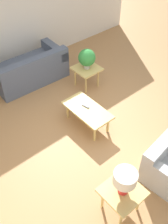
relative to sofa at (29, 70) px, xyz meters
The scene contains 9 objects.
ground_plane 2.32m from the sofa, behind, with size 14.00×14.00×0.00m, color #A87A4C.
wall_right 1.33m from the sofa, 19.85° to the right, with size 0.12×7.20×2.70m.
sofa is the anchor object (origin of this frame).
coffee_table 2.03m from the sofa, behind, with size 1.02×0.53×0.42m.
side_table_plant 1.39m from the sofa, 139.36° to the right, with size 0.56×0.56×0.50m.
side_table_lamp 3.80m from the sofa, 168.74° to the left, with size 0.56×0.56×0.50m.
potted_plant 1.46m from the sofa, 139.36° to the right, with size 0.39×0.39×0.47m.
table_lamp 3.83m from the sofa, 168.74° to the left, with size 0.33×0.33×0.44m.
remote_control 1.96m from the sofa, behind, with size 0.16×0.07×0.02m.
Camera 1 is at (-2.53, 2.69, 3.90)m, focal length 42.00 mm.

